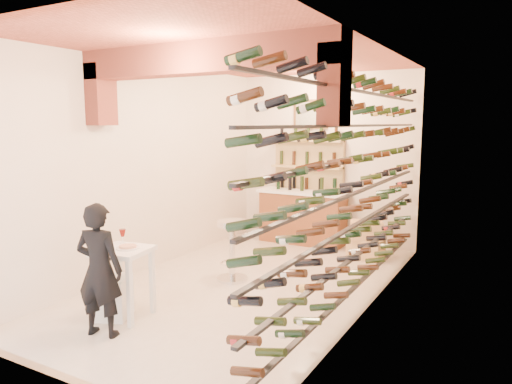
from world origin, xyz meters
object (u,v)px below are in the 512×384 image
at_px(wine_rack, 353,184).
at_px(back_counter, 303,215).
at_px(tasting_table, 124,261).
at_px(chrome_barstool, 232,246).
at_px(person, 99,270).
at_px(white_stool, 112,297).
at_px(crate_lower, 366,248).

relative_size(wine_rack, back_counter, 3.35).
bearing_deg(wine_rack, back_counter, 124.66).
bearing_deg(tasting_table, chrome_barstool, 68.72).
relative_size(back_counter, tasting_table, 1.68).
relative_size(back_counter, person, 1.17).
distance_m(back_counter, person, 4.81).
relative_size(back_counter, white_stool, 3.47).
distance_m(tasting_table, crate_lower, 4.27).
distance_m(back_counter, crate_lower, 1.49).
distance_m(white_stool, chrome_barstool, 1.95).
distance_m(back_counter, white_stool, 4.43).
relative_size(tasting_table, person, 0.70).
bearing_deg(tasting_table, back_counter, 75.59).
xyz_separation_m(tasting_table, white_stool, (-0.13, -0.08, -0.44)).
distance_m(chrome_barstool, crate_lower, 2.52).
height_order(back_counter, crate_lower, back_counter).
height_order(back_counter, tasting_table, back_counter).
bearing_deg(crate_lower, tasting_table, -114.26).
bearing_deg(person, chrome_barstool, -109.86).
height_order(person, crate_lower, person).
height_order(tasting_table, crate_lower, tasting_table).
relative_size(wine_rack, chrome_barstool, 6.45).
relative_size(wine_rack, tasting_table, 5.62).
bearing_deg(crate_lower, chrome_barstool, -123.37).
distance_m(wine_rack, person, 3.10).
xyz_separation_m(wine_rack, white_stool, (-2.33, -1.75, -1.30)).
xyz_separation_m(wine_rack, tasting_table, (-2.20, -1.67, -0.86)).
bearing_deg(crate_lower, person, -110.41).
bearing_deg(chrome_barstool, tasting_table, -101.73).
distance_m(tasting_table, white_stool, 0.47).
distance_m(white_stool, crate_lower, 4.37).
bearing_deg(back_counter, person, -92.89).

